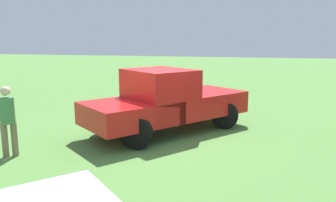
# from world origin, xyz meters

# --- Properties ---
(ground_plane) EXTENTS (80.00, 80.00, 0.00)m
(ground_plane) POSITION_xyz_m (0.00, 0.00, 0.00)
(ground_plane) COLOR #54843D
(pickup_truck) EXTENTS (4.43, 4.92, 1.82)m
(pickup_truck) POSITION_xyz_m (0.03, 0.45, 0.94)
(pickup_truck) COLOR black
(pickup_truck) RESTS_ON ground_plane
(person_bystander) EXTENTS (0.45, 0.45, 1.62)m
(person_bystander) POSITION_xyz_m (-2.87, -2.36, 0.91)
(person_bystander) COLOR #7A6B51
(person_bystander) RESTS_ON ground_plane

